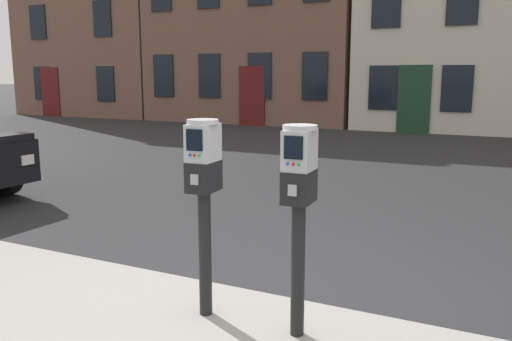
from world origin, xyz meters
TOP-DOWN VIEW (x-y plane):
  - ground_plane at (0.00, 0.00)m, footprint 160.00×160.00m
  - parking_meter_near_kerb at (-0.50, -0.32)m, footprint 0.23×0.26m
  - parking_meter_twin_adjacent at (0.20, -0.32)m, footprint 0.23×0.26m
  - townhouse_green_painted at (-7.85, 17.18)m, footprint 8.18×7.00m

SIDE VIEW (x-z plane):
  - ground_plane at x=0.00m, z-range 0.00..0.00m
  - parking_meter_twin_adjacent at x=0.20m, z-range 0.40..1.79m
  - parking_meter_near_kerb at x=-0.50m, z-range 0.40..1.80m
  - townhouse_green_painted at x=-7.85m, z-range 0.00..9.56m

